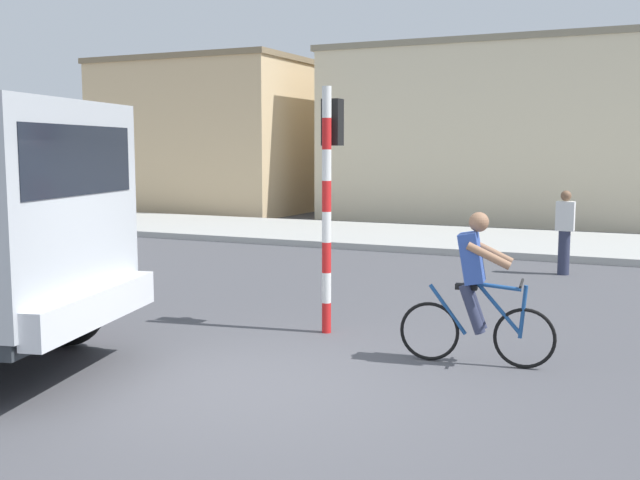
# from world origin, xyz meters

# --- Properties ---
(ground_plane) EXTENTS (120.00, 120.00, 0.00)m
(ground_plane) POSITION_xyz_m (0.00, 0.00, 0.00)
(ground_plane) COLOR #4C4C51
(sidewalk_far) EXTENTS (80.00, 5.00, 0.16)m
(sidewalk_far) POSITION_xyz_m (0.00, 12.51, 0.08)
(sidewalk_far) COLOR #ADADA8
(sidewalk_far) RESTS_ON ground
(cyclist) EXTENTS (1.72, 0.53, 1.72)m
(cyclist) POSITION_xyz_m (1.67, 1.66, 0.86)
(cyclist) COLOR black
(cyclist) RESTS_ON ground
(traffic_light_pole) EXTENTS (0.24, 0.43, 3.20)m
(traffic_light_pole) POSITION_xyz_m (-0.45, 2.39, 2.07)
(traffic_light_pole) COLOR red
(traffic_light_pole) RESTS_ON ground
(pedestrian_near_kerb) EXTENTS (0.34, 0.22, 1.62)m
(pedestrian_near_kerb) POSITION_xyz_m (1.77, 8.45, 0.85)
(pedestrian_near_kerb) COLOR #2D334C
(pedestrian_near_kerb) RESTS_ON ground
(building_corner_left) EXTENTS (7.74, 7.74, 5.72)m
(building_corner_left) POSITION_xyz_m (-12.62, 19.36, 2.86)
(building_corner_left) COLOR #D1B284
(building_corner_left) RESTS_ON ground
(building_mid_block) EXTENTS (12.20, 5.59, 5.83)m
(building_mid_block) POSITION_xyz_m (-1.45, 19.44, 2.92)
(building_mid_block) COLOR beige
(building_mid_block) RESTS_ON ground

